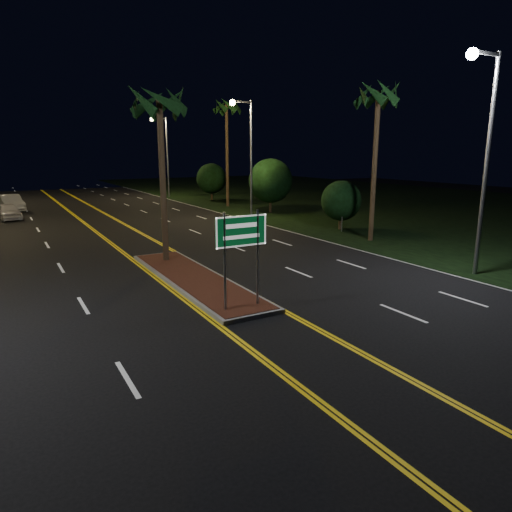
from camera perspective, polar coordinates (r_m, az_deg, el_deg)
ground at (r=13.04m, az=4.07°, el=-10.50°), size 120.00×120.00×0.00m
grass_right at (r=50.91m, az=16.87°, el=6.53°), size 40.00×110.00×0.01m
median_island at (r=18.90m, az=-7.74°, el=-2.84°), size 2.25×10.25×0.17m
highway_sign at (r=14.64m, az=-1.84°, el=1.99°), size 1.80×0.08×3.20m
streetlight_right_near at (r=21.01m, az=26.55°, el=12.91°), size 1.91×0.44×9.00m
streetlight_right_mid at (r=36.32m, az=-1.15°, el=13.67°), size 1.91×0.44×9.00m
streetlight_right_far at (r=54.74m, az=-11.44°, el=13.17°), size 1.91×0.44×9.00m
palm_median at (r=21.60m, az=-12.01°, el=18.22°), size 2.40×2.40×8.30m
palm_right_near at (r=27.83m, az=15.07°, el=18.76°), size 2.40×2.40×9.30m
palm_right_far at (r=44.61m, az=-3.72°, el=17.99°), size 2.40×2.40×10.30m
shrub_near at (r=31.47m, az=10.60°, el=6.80°), size 2.70×2.70×3.30m
shrub_mid at (r=39.81m, az=1.82°, el=9.38°), size 3.78×3.78×4.62m
shrub_far at (r=50.37m, az=-5.60°, el=9.62°), size 3.24×3.24×3.96m
car_near at (r=40.51m, az=-28.58°, el=5.06°), size 2.51×4.66×1.48m
car_far at (r=45.87m, az=-28.38°, el=5.99°), size 3.09×5.54×1.74m
warning_sign at (r=30.61m, az=10.78°, el=5.91°), size 1.01×0.07×2.42m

